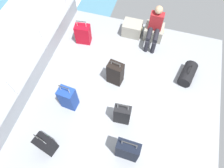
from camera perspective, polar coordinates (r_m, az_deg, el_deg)
ground_plane at (r=4.86m, az=2.99°, el=-4.92°), size 4.40×5.20×0.06m
gunwale_port at (r=5.25m, az=-20.41°, el=2.60°), size 0.06×5.20×0.45m
railing_port at (r=4.83m, az=-22.42°, el=6.13°), size 0.04×4.20×1.02m
cargo_crate_0 at (r=5.94m, az=5.64°, el=15.06°), size 0.55×0.41×0.39m
cargo_crate_1 at (r=5.94m, az=11.47°, el=14.01°), size 0.53×0.46×0.38m
passenger_seated at (r=5.55m, az=11.81°, el=15.39°), size 0.34×0.66×1.08m
suitcase_0 at (r=4.60m, az=-12.07°, el=-3.86°), size 0.36×0.28×0.83m
suitcase_1 at (r=4.36m, az=2.84°, el=-8.47°), size 0.36×0.21×0.80m
suitcase_2 at (r=4.11m, az=4.34°, el=-17.90°), size 0.45×0.22×0.90m
suitcase_3 at (r=5.70m, az=-8.04°, el=13.59°), size 0.41×0.29×0.73m
suitcase_4 at (r=4.81m, az=0.92°, el=2.99°), size 0.39×0.30×0.75m
suitcase_5 at (r=4.43m, az=-17.92°, el=-15.64°), size 0.40×0.34×0.74m
duffel_bag at (r=5.33m, az=20.28°, el=2.66°), size 0.45×0.67×0.46m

